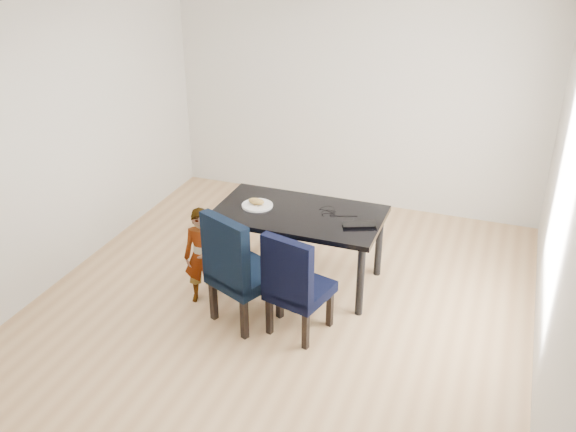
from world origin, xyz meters
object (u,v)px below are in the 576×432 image
(chair_left, at_px, (246,266))
(laptop, at_px, (359,222))
(plate, at_px, (257,205))
(dining_table, at_px, (299,247))
(chair_right, at_px, (300,282))
(child, at_px, (202,256))

(chair_left, bearing_deg, laptop, 66.20)
(plate, bearing_deg, laptop, -1.26)
(dining_table, height_order, chair_right, chair_right)
(laptop, bearing_deg, chair_left, 20.06)
(chair_right, xyz_separation_m, plate, (-0.71, 0.77, 0.26))
(child, relative_size, plate, 3.11)
(chair_right, xyz_separation_m, laptop, (0.31, 0.75, 0.27))
(chair_left, relative_size, plate, 3.56)
(chair_right, relative_size, plate, 3.24)
(plate, bearing_deg, chair_left, -75.12)
(chair_right, bearing_deg, dining_table, 124.46)
(chair_left, xyz_separation_m, plate, (-0.20, 0.77, 0.22))
(chair_left, height_order, plate, chair_left)
(dining_table, xyz_separation_m, chair_right, (0.29, -0.78, 0.12))
(child, bearing_deg, dining_table, 24.07)
(dining_table, bearing_deg, plate, -178.48)
(dining_table, relative_size, laptop, 5.11)
(plate, relative_size, laptop, 0.97)
(laptop, bearing_deg, child, 2.92)
(chair_left, bearing_deg, chair_right, 23.89)
(dining_table, bearing_deg, child, -137.65)
(chair_right, relative_size, child, 1.04)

